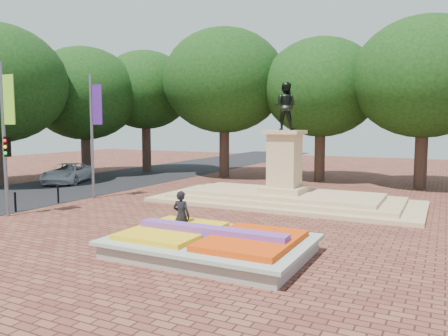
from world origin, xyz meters
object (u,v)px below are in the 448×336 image
van (68,173)px  pedestrian (181,216)px  flower_bed (211,243)px  monument (284,187)px

van → pedestrian: (15.92, -9.73, 0.21)m
flower_bed → van: (-17.69, 10.71, 0.33)m
monument → pedestrian: (-0.74, -9.02, 0.03)m
flower_bed → pedestrian: bearing=150.9°
pedestrian → flower_bed: bearing=148.9°
flower_bed → pedestrian: pedestrian is taller
monument → flower_bed: bearing=-84.1°
flower_bed → monument: bearing=95.9°
monument → pedestrian: size_ratio=7.63×
monument → van: (-16.66, 0.71, -0.17)m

